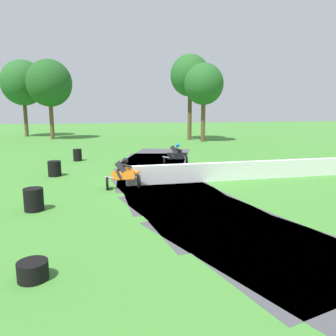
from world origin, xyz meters
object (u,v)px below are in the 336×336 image
at_px(motorcycle_lead_black, 177,155).
at_px(tire_stack_far, 33,271).
at_px(tire_stack_near, 77,155).
at_px(tire_stack_mid_b, 34,199).
at_px(motorcycle_chase_orange, 124,174).
at_px(tire_stack_mid_a, 55,169).

bearing_deg(motorcycle_lead_black, tire_stack_far, -114.33).
bearing_deg(tire_stack_near, tire_stack_far, -88.87).
height_order(tire_stack_mid_b, tire_stack_far, tire_stack_mid_b).
bearing_deg(tire_stack_mid_b, tire_stack_far, -79.24).
bearing_deg(tire_stack_mid_b, motorcycle_chase_orange, 39.47).
distance_m(motorcycle_chase_orange, tire_stack_mid_b, 4.29).
height_order(motorcycle_lead_black, tire_stack_mid_a, motorcycle_lead_black).
xyz_separation_m(motorcycle_lead_black, tire_stack_mid_b, (-6.81, -7.99, -0.26)).
relative_size(motorcycle_lead_black, tire_stack_far, 2.68).
distance_m(tire_stack_near, tire_stack_far, 15.91).
height_order(motorcycle_lead_black, tire_stack_far, motorcycle_lead_black).
relative_size(motorcycle_chase_orange, tire_stack_far, 2.63).
relative_size(tire_stack_near, tire_stack_far, 1.25).
bearing_deg(tire_stack_near, tire_stack_mid_a, -99.02).
bearing_deg(motorcycle_chase_orange, motorcycle_lead_black, 56.36).
distance_m(tire_stack_mid_b, tire_stack_far, 5.07).
bearing_deg(tire_stack_mid_a, motorcycle_chase_orange, -43.56).
bearing_deg(tire_stack_near, motorcycle_lead_black, -25.45).
relative_size(tire_stack_near, tire_stack_mid_b, 1.00).
distance_m(motorcycle_chase_orange, tire_stack_mid_a, 4.77).
xyz_separation_m(motorcycle_lead_black, motorcycle_chase_orange, (-3.50, -5.26, -0.02)).
relative_size(motorcycle_chase_orange, tire_stack_mid_b, 2.10).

